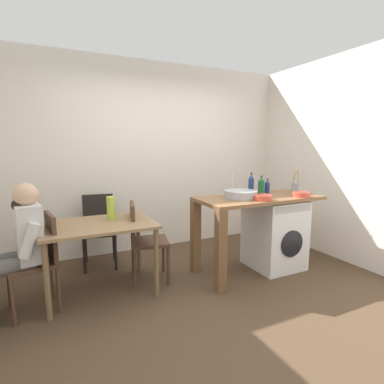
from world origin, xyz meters
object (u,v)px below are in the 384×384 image
object	(u,v)px
dining_table	(99,233)
mixing_bowl	(262,197)
seated_person	(18,243)
colander	(301,194)
bottle_clear_small	(267,187)
chair_person_seat	(40,257)
bottle_squat_brown	(261,186)
chair_opposite	(143,237)
bottle_tall_green	(251,184)
utensil_crock	(296,187)
washing_machine	(274,233)
chair_spare_by_wall	(99,226)
vase	(111,208)

from	to	relation	value
dining_table	mixing_bowl	xyz separation A→B (m)	(1.71, -0.46, 0.31)
seated_person	colander	world-z (taller)	seated_person
bottle_clear_small	colander	distance (m)	0.44
bottle_clear_small	colander	xyz separation A→B (m)	(0.18, -0.40, -0.05)
bottle_clear_small	chair_person_seat	bearing A→B (deg)	-179.87
chair_person_seat	mixing_bowl	bearing A→B (deg)	-108.79
dining_table	bottle_squat_brown	xyz separation A→B (m)	(1.99, -0.08, 0.38)
colander	chair_person_seat	bearing A→B (deg)	172.12
chair_person_seat	chair_opposite	distance (m)	1.04
bottle_tall_green	colander	bearing A→B (deg)	-49.00
bottle_tall_green	colander	distance (m)	0.61
dining_table	utensil_crock	bearing A→B (deg)	-4.84
bottle_squat_brown	washing_machine	bearing A→B (deg)	-62.03
chair_spare_by_wall	bottle_tall_green	world-z (taller)	bottle_tall_green
chair_spare_by_wall	dining_table	bearing A→B (deg)	90.14
washing_machine	bottle_tall_green	size ratio (longest dim) A/B	3.26
mixing_bowl	chair_spare_by_wall	bearing A→B (deg)	142.34
mixing_bowl	vase	distance (m)	1.66
vase	dining_table	bearing A→B (deg)	-146.31
chair_opposite	seated_person	bearing A→B (deg)	-69.35
utensil_crock	vase	bearing A→B (deg)	172.39
bottle_clear_small	dining_table	bearing A→B (deg)	177.76
chair_spare_by_wall	mixing_bowl	distance (m)	2.06
chair_spare_by_wall	colander	distance (m)	2.54
chair_person_seat	bottle_tall_green	xyz separation A→B (m)	(2.42, 0.06, 0.53)
seated_person	bottle_tall_green	size ratio (longest dim) A/B	4.54
chair_opposite	bottle_tall_green	size ratio (longest dim) A/B	3.41
chair_person_seat	bottle_clear_small	world-z (taller)	bottle_clear_small
mixing_bowl	dining_table	bearing A→B (deg)	164.99
dining_table	mixing_bowl	bearing A→B (deg)	-15.01
chair_opposite	chair_person_seat	bearing A→B (deg)	-69.47
chair_opposite	chair_spare_by_wall	xyz separation A→B (m)	(-0.37, 0.71, 0.00)
chair_person_seat	colander	xyz separation A→B (m)	(2.82, -0.39, 0.44)
colander	vase	bearing A→B (deg)	164.77
chair_person_seat	bottle_tall_green	distance (m)	2.48
chair_opposite	washing_machine	size ratio (longest dim) A/B	1.05
bottle_clear_small	vase	bearing A→B (deg)	174.65
bottle_squat_brown	chair_person_seat	bearing A→B (deg)	-179.93
bottle_tall_green	bottle_clear_small	xyz separation A→B (m)	(0.21, -0.06, -0.04)
chair_spare_by_wall	vase	xyz separation A→B (m)	(0.04, -0.67, 0.36)
seated_person	chair_opposite	bearing A→B (deg)	-90.83
washing_machine	vase	xyz separation A→B (m)	(-1.93, 0.36, 0.43)
utensil_crock	dining_table	bearing A→B (deg)	175.16
dining_table	bottle_tall_green	bearing A→B (deg)	-0.76
chair_opposite	utensil_crock	xyz separation A→B (m)	(1.97, -0.27, 0.48)
utensil_crock	chair_spare_by_wall	bearing A→B (deg)	157.26
vase	utensil_crock	bearing A→B (deg)	-7.61
mixing_bowl	colander	bearing A→B (deg)	-2.03
chair_person_seat	bottle_clear_small	xyz separation A→B (m)	(2.64, 0.01, 0.49)
colander	bottle_tall_green	bearing A→B (deg)	131.00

